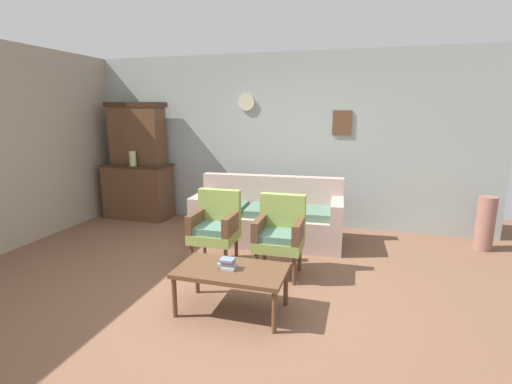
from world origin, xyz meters
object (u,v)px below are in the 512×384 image
armchair_row_middle (215,225)px  coffee_table (232,273)px  floral_couch (268,219)px  floor_vase_by_wall (485,223)px  armchair_by_doorway (280,232)px  side_cabinet (138,191)px  vase_on_cabinet (133,159)px  book_stack_on_table (228,264)px

armchair_row_middle → coffee_table: (0.54, -0.96, -0.12)m
floral_couch → floor_vase_by_wall: (2.86, 0.46, 0.04)m
armchair_row_middle → armchair_by_doorway: 0.79m
floral_couch → floor_vase_by_wall: 2.90m
floral_couch → side_cabinet: bearing=167.1°
coffee_table → floor_vase_by_wall: (2.71, 2.42, -0.01)m
vase_on_cabinet → floor_vase_by_wall: bearing=0.9°
side_cabinet → vase_on_cabinet: bearing=-72.5°
book_stack_on_table → coffee_table: bearing=35.7°
floral_couch → armchair_row_middle: size_ratio=2.34×
floral_couch → armchair_row_middle: 1.09m
coffee_table → book_stack_on_table: book_stack_on_table is taller
armchair_by_doorway → coffee_table: bearing=-104.9°
vase_on_cabinet → floral_couch: (2.40, -0.38, -0.73)m
vase_on_cabinet → floral_couch: vase_on_cabinet is taller
armchair_by_doorway → floor_vase_by_wall: armchair_by_doorway is taller
vase_on_cabinet → book_stack_on_table: vase_on_cabinet is taller
armchair_by_doorway → book_stack_on_table: bearing=-106.3°
side_cabinet → floor_vase_by_wall: 5.32m
side_cabinet → book_stack_on_table: bearing=-44.6°
vase_on_cabinet → book_stack_on_table: 3.50m
armchair_by_doorway → coffee_table: 0.96m
vase_on_cabinet → book_stack_on_table: bearing=-43.1°
floor_vase_by_wall → coffee_table: bearing=-138.2°
side_cabinet → book_stack_on_table: (2.58, -2.55, 0.00)m
armchair_by_doorway → floral_couch: bearing=111.0°
side_cabinet → vase_on_cabinet: vase_on_cabinet is taller
side_cabinet → book_stack_on_table: 3.62m
side_cabinet → floral_couch: bearing=-12.9°
floor_vase_by_wall → book_stack_on_table: bearing=-138.2°
floral_couch → floor_vase_by_wall: bearing=9.2°
vase_on_cabinet → coffee_table: vase_on_cabinet is taller
armchair_row_middle → book_stack_on_table: (0.51, -0.98, -0.03)m
floor_vase_by_wall → vase_on_cabinet: bearing=-179.1°
vase_on_cabinet → armchair_row_middle: vase_on_cabinet is taller
floor_vase_by_wall → side_cabinet: bearing=178.9°
armchair_row_middle → book_stack_on_table: bearing=-62.4°
armchair_row_middle → floor_vase_by_wall: (3.25, 1.46, -0.14)m
vase_on_cabinet → armchair_row_middle: 2.50m
floral_couch → armchair_by_doorway: size_ratio=2.34×
vase_on_cabinet → floral_couch: 2.53m
armchair_by_doorway → floor_vase_by_wall: 2.89m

